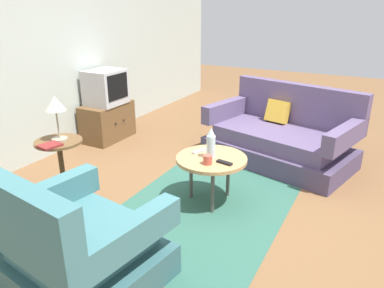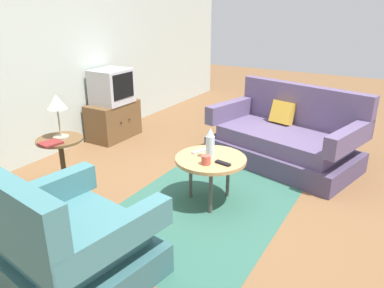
# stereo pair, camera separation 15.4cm
# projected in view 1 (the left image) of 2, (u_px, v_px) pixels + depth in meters

# --- Properties ---
(ground_plane) EXTENTS (16.00, 16.00, 0.00)m
(ground_plane) POSITION_uv_depth(u_px,v_px,m) (217.00, 201.00, 3.72)
(ground_plane) COLOR brown
(back_wall) EXTENTS (9.00, 0.12, 2.70)m
(back_wall) POSITION_uv_depth(u_px,v_px,m) (26.00, 51.00, 4.33)
(back_wall) COLOR #B2BCB2
(back_wall) RESTS_ON ground
(area_rug) EXTENTS (2.52, 1.51, 0.00)m
(area_rug) POSITION_uv_depth(u_px,v_px,m) (211.00, 201.00, 3.74)
(area_rug) COLOR #2D5B4C
(area_rug) RESTS_ON ground
(armchair) EXTENTS (1.06, 1.12, 0.93)m
(armchair) POSITION_uv_depth(u_px,v_px,m) (76.00, 248.00, 2.52)
(armchair) COLOR #325C60
(armchair) RESTS_ON ground
(couch) EXTENTS (1.37, 1.93, 0.93)m
(couch) POSITION_uv_depth(u_px,v_px,m) (281.00, 138.00, 4.62)
(couch) COLOR #4B3E5C
(couch) RESTS_ON ground
(coffee_table) EXTENTS (0.69, 0.69, 0.48)m
(coffee_table) POSITION_uv_depth(u_px,v_px,m) (211.00, 161.00, 3.58)
(coffee_table) COLOR tan
(coffee_table) RESTS_ON ground
(side_table) EXTENTS (0.44, 0.44, 0.66)m
(side_table) POSITION_uv_depth(u_px,v_px,m) (61.00, 159.00, 3.56)
(side_table) COLOR brown
(side_table) RESTS_ON ground
(tv_stand) EXTENTS (0.76, 0.46, 0.53)m
(tv_stand) POSITION_uv_depth(u_px,v_px,m) (108.00, 121.00, 5.37)
(tv_stand) COLOR brown
(tv_stand) RESTS_ON ground
(television) EXTENTS (0.52, 0.45, 0.48)m
(television) POSITION_uv_depth(u_px,v_px,m) (106.00, 87.00, 5.18)
(television) COLOR #B7B7BC
(television) RESTS_ON tv_stand
(table_lamp) EXTENTS (0.19, 0.19, 0.43)m
(table_lamp) POSITION_uv_depth(u_px,v_px,m) (55.00, 107.00, 3.39)
(table_lamp) COLOR #9E937A
(table_lamp) RESTS_ON side_table
(vase) EXTENTS (0.09, 0.09, 0.30)m
(vase) POSITION_uv_depth(u_px,v_px,m) (211.00, 143.00, 3.52)
(vase) COLOR silver
(vase) RESTS_ON coffee_table
(mug) EXTENTS (0.13, 0.09, 0.09)m
(mug) POSITION_uv_depth(u_px,v_px,m) (208.00, 160.00, 3.40)
(mug) COLOR #B74C3D
(mug) RESTS_ON coffee_table
(tv_remote_dark) EXTENTS (0.07, 0.16, 0.02)m
(tv_remote_dark) POSITION_uv_depth(u_px,v_px,m) (224.00, 163.00, 3.42)
(tv_remote_dark) COLOR black
(tv_remote_dark) RESTS_ON coffee_table
(tv_remote_silver) EXTENTS (0.17, 0.10, 0.02)m
(tv_remote_silver) POSITION_uv_depth(u_px,v_px,m) (199.00, 151.00, 3.69)
(tv_remote_silver) COLOR #B2B2B7
(tv_remote_silver) RESTS_ON coffee_table
(book) EXTENTS (0.20, 0.18, 0.02)m
(book) POSITION_uv_depth(u_px,v_px,m) (50.00, 146.00, 3.34)
(book) COLOR maroon
(book) RESTS_ON side_table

